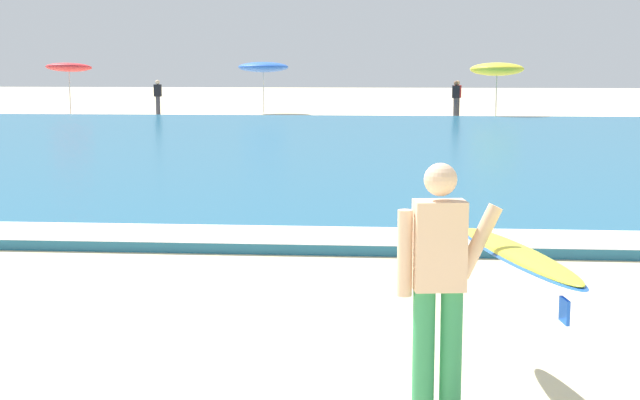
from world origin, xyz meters
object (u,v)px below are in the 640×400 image
at_px(beach_umbrella_0, 69,67).
at_px(beach_umbrella_2, 497,69).
at_px(beachgoer_near_row_mid, 457,98).
at_px(beachgoer_near_row_right, 158,96).
at_px(surfer_with_board, 475,267).
at_px(beach_umbrella_1, 263,67).
at_px(beachgoer_near_row_left, 456,98).

distance_m(beach_umbrella_0, beach_umbrella_2, 19.06).
height_order(beachgoer_near_row_mid, beachgoer_near_row_right, same).
distance_m(surfer_with_board, beachgoer_near_row_mid, 34.69).
height_order(surfer_with_board, beachgoer_near_row_mid, surfer_with_board).
xyz_separation_m(surfer_with_board, beach_umbrella_0, (-15.35, 35.23, 1.10)).
relative_size(beach_umbrella_1, beach_umbrella_2, 1.00).
bearing_deg(beach_umbrella_2, beachgoer_near_row_right, 176.33).
xyz_separation_m(beach_umbrella_2, beachgoer_near_row_mid, (-1.59, 0.70, -1.22)).
bearing_deg(beach_umbrella_1, beachgoer_near_row_right, -160.19).
distance_m(beachgoer_near_row_mid, beachgoer_near_row_right, 13.28).
relative_size(beachgoer_near_row_left, beachgoer_near_row_mid, 1.00).
bearing_deg(beachgoer_near_row_mid, surfer_with_board, -93.44).
height_order(beachgoer_near_row_left, beachgoer_near_row_mid, same).
bearing_deg(beachgoer_near_row_left, beach_umbrella_0, 176.60).
height_order(surfer_with_board, beachgoer_near_row_right, surfer_with_board).
xyz_separation_m(beach_umbrella_1, beach_umbrella_2, (10.32, -2.59, -0.07)).
bearing_deg(beachgoer_near_row_right, beachgoer_near_row_left, -2.96).
distance_m(beach_umbrella_1, beachgoer_near_row_right, 5.00).
distance_m(surfer_with_board, beach_umbrella_1, 37.13).
height_order(beach_umbrella_2, beachgoer_near_row_left, beach_umbrella_2).
bearing_deg(beachgoer_near_row_mid, beachgoer_near_row_right, 178.89).
bearing_deg(beach_umbrella_0, beachgoer_near_row_mid, -1.99).
bearing_deg(beachgoer_near_row_left, beachgoer_near_row_right, 177.04).
height_order(beachgoer_near_row_left, beachgoer_near_row_right, same).
bearing_deg(beach_umbrella_0, beach_umbrella_2, -3.92).
relative_size(surfer_with_board, beachgoer_near_row_mid, 1.76).
bearing_deg(beach_umbrella_0, beach_umbrella_1, 8.41).
xyz_separation_m(surfer_with_board, beach_umbrella_2, (3.67, 33.93, 1.03)).
height_order(beach_umbrella_0, beachgoer_near_row_right, beach_umbrella_0).
distance_m(surfer_with_board, beachgoer_near_row_right, 36.63).
height_order(beach_umbrella_2, beachgoer_near_row_mid, beach_umbrella_2).
height_order(beach_umbrella_2, beachgoer_near_row_right, beach_umbrella_2).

